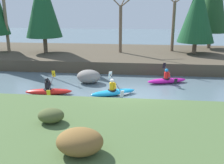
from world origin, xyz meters
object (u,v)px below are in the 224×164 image
kayaker_lead (167,80)px  kayaker_middle (115,92)px  kayaker_trailing (49,91)px  boulder_midstream (89,76)px

kayaker_lead → kayaker_middle: bearing=-157.8°
kayaker_trailing → kayaker_lead: bearing=14.6°
kayaker_middle → kayaker_trailing: (-3.85, -0.29, 0.02)m
kayaker_middle → kayaker_trailing: bearing=157.6°
kayaker_trailing → kayaker_middle: bearing=-4.7°
kayaker_middle → boulder_midstream: size_ratio=1.68×
kayaker_middle → boulder_midstream: kayaker_middle is taller
kayaker_middle → kayaker_trailing: same height
kayaker_lead → boulder_midstream: bearing=166.9°
kayaker_trailing → boulder_midstream: (1.87, 2.59, 0.23)m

